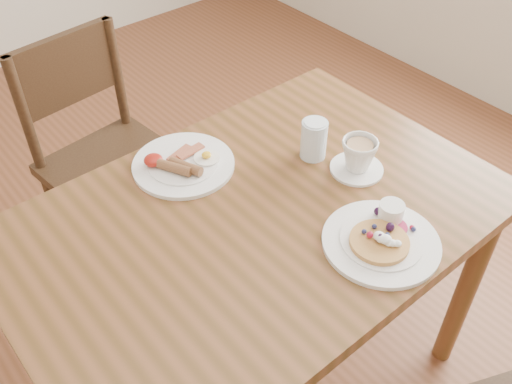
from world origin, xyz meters
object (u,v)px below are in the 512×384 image
Objects in this scene: dining_table at (256,241)px; chair_far at (105,152)px; pancake_plate at (382,238)px; teacup_saucer at (358,157)px; breakfast_plate at (182,164)px; water_glass at (314,139)px.

chair_far is (-0.04, 0.77, -0.16)m from dining_table.
pancake_plate is (0.20, -1.03, 0.27)m from chair_far.
chair_far is 0.93m from teacup_saucer.
teacup_saucer is at bearing -41.35° from breakfast_plate.
chair_far reaches higher than dining_table.
chair_far is 6.29× the size of teacup_saucer.
water_glass is at bearing 107.07° from chair_far.
chair_far is 3.26× the size of breakfast_plate.
dining_table is 0.79m from chair_far.
breakfast_plate is (0.00, -0.51, 0.27)m from chair_far.
pancake_plate is at bearing 94.65° from chair_far.
chair_far is 3.26× the size of pancake_plate.
breakfast_plate is 2.50× the size of water_glass.
water_glass is at bearing -31.80° from breakfast_plate.
dining_table is at bearing 171.87° from teacup_saucer.
pancake_plate is 0.26m from teacup_saucer.
water_glass reaches higher than breakfast_plate.
water_glass reaches higher than pancake_plate.
chair_far is 1.08m from pancake_plate.
breakfast_plate is 1.93× the size of teacup_saucer.
teacup_saucer is at bearing 55.31° from pancake_plate.
dining_table is at bearing -164.17° from water_glass.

